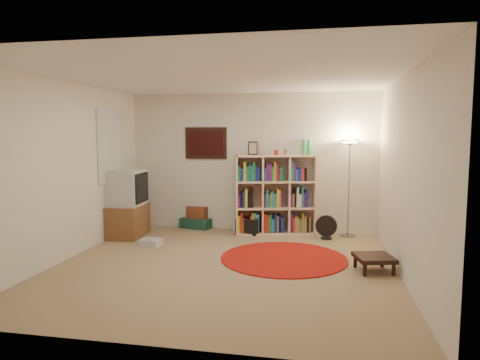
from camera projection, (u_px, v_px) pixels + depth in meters
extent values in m
cube|color=#957A57|center=(224.00, 267.00, 5.73)|extent=(4.50, 4.50, 0.02)
cube|color=white|center=(224.00, 75.00, 5.46)|extent=(4.50, 4.50, 0.02)
cube|color=silver|center=(251.00, 162.00, 7.81)|extent=(4.50, 0.02, 2.50)
cube|color=silver|center=(161.00, 198.00, 3.39)|extent=(4.50, 0.02, 2.50)
cube|color=silver|center=(68.00, 171.00, 6.01)|extent=(0.02, 4.50, 2.50)
cube|color=silver|center=(406.00, 176.00, 5.18)|extent=(0.02, 4.50, 2.50)
cube|color=black|center=(206.00, 143.00, 7.90)|extent=(0.78, 0.04, 0.58)
cube|color=#380B0B|center=(206.00, 143.00, 7.88)|extent=(0.66, 0.01, 0.46)
cube|color=white|center=(113.00, 147.00, 7.25)|extent=(0.03, 1.00, 1.20)
cube|color=beige|center=(356.00, 167.00, 7.45)|extent=(0.08, 0.01, 0.12)
cube|color=beige|center=(275.00, 232.00, 7.64)|extent=(1.45, 0.70, 0.03)
cube|color=beige|center=(276.00, 156.00, 7.50)|extent=(1.45, 0.70, 0.03)
cube|color=beige|center=(237.00, 195.00, 7.54)|extent=(0.12, 0.40, 1.40)
cube|color=beige|center=(313.00, 194.00, 7.59)|extent=(0.12, 0.40, 1.40)
cube|color=beige|center=(274.00, 193.00, 7.76)|extent=(1.37, 0.33, 1.40)
cube|color=beige|center=(262.00, 195.00, 7.56)|extent=(0.11, 0.38, 1.34)
cube|color=beige|center=(288.00, 194.00, 7.58)|extent=(0.11, 0.38, 1.34)
cube|color=beige|center=(275.00, 208.00, 7.59)|extent=(1.39, 0.67, 0.03)
cube|color=beige|center=(275.00, 181.00, 7.54)|extent=(1.39, 0.67, 0.03)
cube|color=yellow|center=(239.00, 224.00, 7.56)|extent=(0.08, 0.17, 0.30)
cube|color=red|center=(241.00, 222.00, 7.56)|extent=(0.07, 0.16, 0.36)
cube|color=orange|center=(244.00, 225.00, 7.56)|extent=(0.07, 0.16, 0.24)
cube|color=#591B6C|center=(246.00, 225.00, 7.57)|extent=(0.07, 0.16, 0.24)
cube|color=orange|center=(248.00, 226.00, 7.57)|extent=(0.07, 0.16, 0.22)
cube|color=red|center=(250.00, 224.00, 7.57)|extent=(0.07, 0.16, 0.30)
cube|color=yellow|center=(253.00, 222.00, 7.56)|extent=(0.07, 0.16, 0.35)
cube|color=teal|center=(255.00, 222.00, 7.57)|extent=(0.08, 0.16, 0.36)
cube|color=teal|center=(258.00, 223.00, 7.57)|extent=(0.08, 0.16, 0.33)
cube|color=#591B6C|center=(239.00, 201.00, 7.51)|extent=(0.08, 0.17, 0.22)
cube|color=black|center=(241.00, 200.00, 7.52)|extent=(0.07, 0.16, 0.25)
cube|color=#1B29A3|center=(244.00, 199.00, 7.51)|extent=(0.07, 0.16, 0.29)
cube|color=yellow|center=(246.00, 198.00, 7.51)|extent=(0.07, 0.16, 0.33)
cube|color=black|center=(249.00, 200.00, 7.52)|extent=(0.08, 0.17, 0.26)
cube|color=black|center=(251.00, 197.00, 7.52)|extent=(0.08, 0.17, 0.35)
cube|color=#1B8740|center=(239.00, 174.00, 7.46)|extent=(0.08, 0.17, 0.28)
cube|color=#1B29A3|center=(242.00, 175.00, 7.47)|extent=(0.08, 0.17, 0.23)
cube|color=yellow|center=(245.00, 172.00, 7.46)|extent=(0.08, 0.16, 0.35)
cube|color=#1B8740|center=(247.00, 174.00, 7.47)|extent=(0.08, 0.17, 0.26)
cube|color=#1B29A3|center=(250.00, 173.00, 7.47)|extent=(0.06, 0.16, 0.32)
cube|color=#1B8740|center=(251.00, 173.00, 7.47)|extent=(0.06, 0.16, 0.29)
cube|color=#1B8740|center=(254.00, 172.00, 7.47)|extent=(0.08, 0.17, 0.34)
cube|color=#1B29A3|center=(256.00, 174.00, 7.48)|extent=(0.06, 0.16, 0.28)
cube|color=#1B29A3|center=(258.00, 175.00, 7.48)|extent=(0.08, 0.17, 0.23)
cube|color=red|center=(265.00, 222.00, 7.57)|extent=(0.07, 0.16, 0.34)
cube|color=red|center=(267.00, 223.00, 7.58)|extent=(0.07, 0.16, 0.31)
cube|color=#1B8740|center=(270.00, 223.00, 7.58)|extent=(0.08, 0.17, 0.32)
cube|color=teal|center=(273.00, 225.00, 7.58)|extent=(0.07, 0.16, 0.24)
cube|color=#1B29A3|center=(275.00, 223.00, 7.58)|extent=(0.08, 0.17, 0.32)
cube|color=#958051|center=(277.00, 224.00, 7.58)|extent=(0.06, 0.16, 0.29)
cube|color=black|center=(279.00, 223.00, 7.58)|extent=(0.07, 0.16, 0.32)
cube|color=#1B29A3|center=(282.00, 224.00, 7.59)|extent=(0.08, 0.17, 0.27)
cube|color=#591B6C|center=(265.00, 200.00, 7.53)|extent=(0.06, 0.16, 0.24)
cube|color=teal|center=(267.00, 199.00, 7.53)|extent=(0.07, 0.16, 0.29)
cube|color=#1B8740|center=(269.00, 201.00, 7.53)|extent=(0.07, 0.16, 0.22)
cube|color=#958051|center=(271.00, 199.00, 7.53)|extent=(0.06, 0.16, 0.26)
cube|color=teal|center=(273.00, 199.00, 7.53)|extent=(0.06, 0.16, 0.29)
cube|color=teal|center=(275.00, 200.00, 7.54)|extent=(0.08, 0.17, 0.24)
cube|color=yellow|center=(277.00, 198.00, 7.53)|extent=(0.06, 0.16, 0.31)
cube|color=orange|center=(279.00, 198.00, 7.54)|extent=(0.07, 0.16, 0.31)
cube|color=#591B6C|center=(281.00, 200.00, 7.54)|extent=(0.06, 0.16, 0.25)
cube|color=teal|center=(265.00, 175.00, 7.48)|extent=(0.06, 0.16, 0.24)
cube|color=#591B6C|center=(267.00, 172.00, 7.48)|extent=(0.08, 0.16, 0.33)
cube|color=#591B6C|center=(270.00, 173.00, 7.48)|extent=(0.08, 0.17, 0.31)
cube|color=#1B8740|center=(272.00, 174.00, 7.49)|extent=(0.07, 0.16, 0.26)
cube|color=yellow|center=(274.00, 172.00, 7.48)|extent=(0.06, 0.16, 0.34)
cube|color=red|center=(276.00, 173.00, 7.49)|extent=(0.07, 0.16, 0.30)
cube|color=#591B6C|center=(278.00, 175.00, 7.49)|extent=(0.07, 0.16, 0.24)
cube|color=#1B8740|center=(281.00, 174.00, 7.49)|extent=(0.08, 0.17, 0.26)
cube|color=#591B6C|center=(291.00, 222.00, 7.59)|extent=(0.07, 0.16, 0.34)
cube|color=red|center=(293.00, 224.00, 7.59)|extent=(0.07, 0.16, 0.26)
cube|color=#958051|center=(295.00, 223.00, 7.59)|extent=(0.06, 0.16, 0.30)
cube|color=orange|center=(297.00, 224.00, 7.60)|extent=(0.08, 0.17, 0.27)
cube|color=teal|center=(300.00, 225.00, 7.60)|extent=(0.08, 0.17, 0.24)
cube|color=orange|center=(302.00, 222.00, 7.60)|extent=(0.07, 0.16, 0.33)
cube|color=#958051|center=(305.00, 224.00, 7.60)|extent=(0.07, 0.16, 0.28)
cube|color=black|center=(307.00, 225.00, 7.61)|extent=(0.07, 0.16, 0.22)
cube|color=#958051|center=(309.00, 224.00, 7.61)|extent=(0.07, 0.16, 0.26)
cube|color=#591B6C|center=(291.00, 200.00, 7.55)|extent=(0.06, 0.16, 0.23)
cube|color=#958051|center=(293.00, 200.00, 7.55)|extent=(0.06, 0.16, 0.23)
cube|color=black|center=(295.00, 198.00, 7.55)|extent=(0.07, 0.16, 0.32)
cube|color=white|center=(297.00, 197.00, 7.55)|extent=(0.07, 0.16, 0.34)
cube|color=white|center=(300.00, 200.00, 7.55)|extent=(0.08, 0.16, 0.23)
cube|color=teal|center=(302.00, 197.00, 7.55)|extent=(0.07, 0.16, 0.36)
cube|color=#591B6C|center=(304.00, 199.00, 7.55)|extent=(0.07, 0.16, 0.26)
cube|color=#1B29A3|center=(306.00, 198.00, 7.55)|extent=(0.07, 0.16, 0.30)
cube|color=teal|center=(292.00, 172.00, 7.49)|extent=(0.08, 0.17, 0.35)
cube|color=#591B6C|center=(294.00, 172.00, 7.50)|extent=(0.06, 0.16, 0.32)
cube|color=teal|center=(296.00, 175.00, 7.50)|extent=(0.06, 0.16, 0.22)
cube|color=#1B29A3|center=(298.00, 175.00, 7.50)|extent=(0.06, 0.16, 0.24)
cube|color=#1B29A3|center=(300.00, 175.00, 7.51)|extent=(0.06, 0.16, 0.23)
cube|color=red|center=(302.00, 175.00, 7.51)|extent=(0.08, 0.17, 0.24)
cube|color=black|center=(305.00, 175.00, 7.51)|extent=(0.07, 0.16, 0.23)
cube|color=black|center=(253.00, 148.00, 7.49)|extent=(0.17, 0.06, 0.24)
cube|color=#A39887|center=(253.00, 148.00, 7.47)|extent=(0.13, 0.04, 0.19)
cylinder|color=#B02410|center=(277.00, 153.00, 7.49)|extent=(0.10, 0.10, 0.09)
cylinder|color=#979599|center=(286.00, 152.00, 7.49)|extent=(0.08, 0.08, 0.11)
cylinder|color=#48BC6C|center=(304.00, 147.00, 7.46)|extent=(0.10, 0.10, 0.28)
cylinder|color=#48BC6C|center=(309.00, 147.00, 7.53)|extent=(0.10, 0.10, 0.28)
cylinder|color=#979599|center=(347.00, 235.00, 7.41)|extent=(0.30, 0.30, 0.03)
cylinder|color=#979599|center=(349.00, 190.00, 7.32)|extent=(0.03, 0.03, 1.56)
cone|color=#979599|center=(350.00, 143.00, 7.24)|extent=(0.36, 0.36, 0.13)
cylinder|color=#FFD88C|center=(350.00, 143.00, 7.24)|extent=(0.29, 0.29, 0.02)
cylinder|color=black|center=(326.00, 238.00, 7.22)|extent=(0.22, 0.22, 0.03)
cylinder|color=black|center=(326.00, 233.00, 7.21)|extent=(0.04, 0.04, 0.15)
cylinder|color=black|center=(326.00, 226.00, 7.17)|extent=(0.36, 0.13, 0.36)
cube|color=brown|center=(127.00, 221.00, 7.38)|extent=(0.58, 0.81, 0.55)
cube|color=silver|center=(126.00, 188.00, 7.32)|extent=(0.58, 0.68, 0.60)
cube|color=black|center=(142.00, 188.00, 7.28)|extent=(0.04, 0.57, 0.51)
cube|color=black|center=(142.00, 188.00, 7.28)|extent=(0.04, 0.51, 0.44)
cube|color=silver|center=(151.00, 242.00, 6.77)|extent=(0.34, 0.29, 0.11)
cube|color=#163C30|center=(197.00, 223.00, 8.10)|extent=(0.64, 0.50, 0.18)
cube|color=brown|center=(199.00, 212.00, 8.11)|extent=(0.44, 0.36, 0.22)
cube|color=black|center=(249.00, 226.00, 7.62)|extent=(0.47, 0.42, 0.28)
cylinder|color=silver|center=(236.00, 225.00, 7.71)|extent=(0.14, 0.14, 0.26)
cylinder|color=maroon|center=(284.00, 258.00, 6.07)|extent=(1.80, 1.80, 0.02)
cube|color=black|center=(374.00, 258.00, 5.48)|extent=(0.55, 0.55, 0.05)
cube|color=black|center=(365.00, 270.00, 5.29)|extent=(0.04, 0.04, 0.16)
cube|color=black|center=(394.00, 269.00, 5.32)|extent=(0.04, 0.04, 0.16)
cube|color=black|center=(355.00, 261.00, 5.66)|extent=(0.04, 0.04, 0.16)
cube|color=black|center=(382.00, 261.00, 5.68)|extent=(0.04, 0.04, 0.16)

